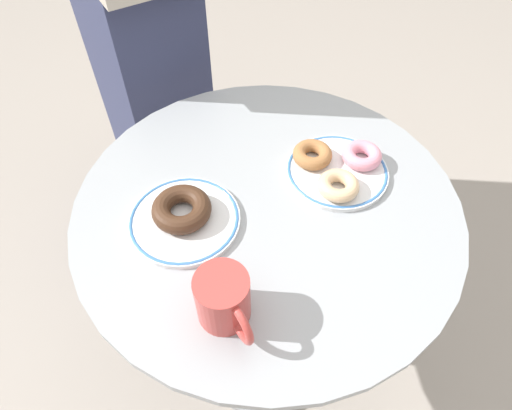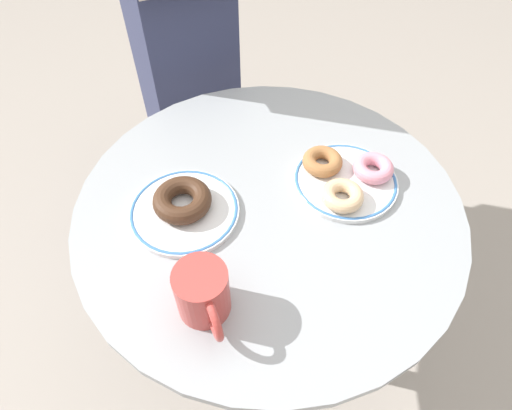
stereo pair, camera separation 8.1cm
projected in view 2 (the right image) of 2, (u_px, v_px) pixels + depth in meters
ground_plane at (264, 347)px, 1.39m from camera, size 7.00×7.00×0.02m
cafe_table at (267, 268)px, 1.02m from camera, size 0.73×0.73×0.70m
plate_left at (184, 211)px, 0.82m from camera, size 0.20×0.20×0.01m
plate_right at (345, 181)px, 0.86m from camera, size 0.20×0.20×0.01m
donut_chocolate at (182, 200)px, 0.80m from camera, size 0.15×0.15×0.03m
donut_pink_frosted at (373, 168)px, 0.86m from camera, size 0.10×0.10×0.03m
donut_cinnamon at (322, 161)px, 0.87m from camera, size 0.11×0.11×0.03m
donut_glazed at (342, 196)px, 0.81m from camera, size 0.11×0.11×0.03m
coffee_mug at (203, 294)px, 0.66m from camera, size 0.08×0.13×0.09m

